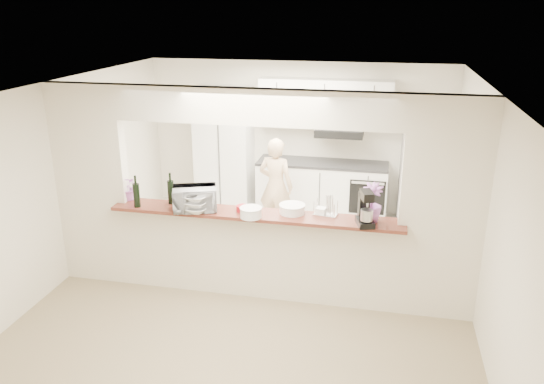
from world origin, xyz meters
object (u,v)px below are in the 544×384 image
(toaster_oven, at_px, (195,199))
(stand_mixer, at_px, (365,210))
(refrigerator, at_px, (424,175))
(person, at_px, (276,187))

(toaster_oven, xyz_separation_m, stand_mixer, (1.95, -0.04, 0.04))
(refrigerator, bearing_deg, toaster_oven, -135.00)
(toaster_oven, height_order, person, person)
(refrigerator, xyz_separation_m, toaster_oven, (-2.75, -2.75, 0.38))
(refrigerator, xyz_separation_m, person, (-2.20, -0.77, -0.10))
(refrigerator, height_order, toaster_oven, refrigerator)
(stand_mixer, xyz_separation_m, person, (-1.40, 2.02, -0.52))
(stand_mixer, bearing_deg, toaster_oven, 178.90)
(toaster_oven, xyz_separation_m, person, (0.55, 1.98, -0.48))
(toaster_oven, bearing_deg, refrigerator, 25.15)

